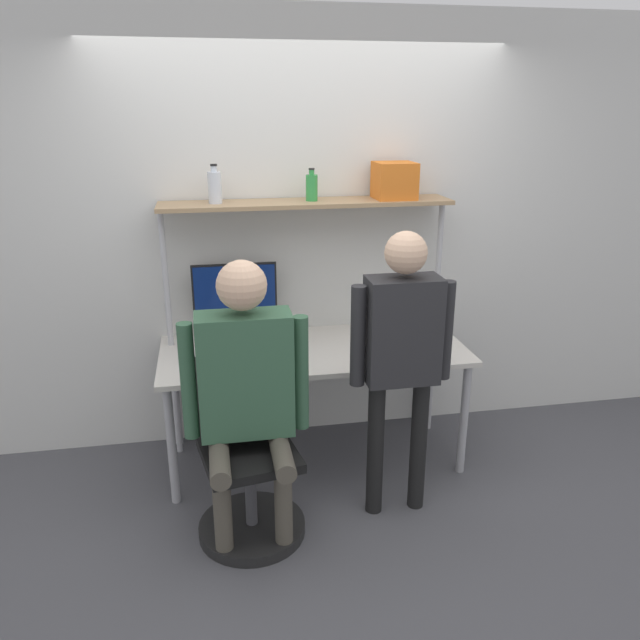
# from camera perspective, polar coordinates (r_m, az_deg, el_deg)

# --- Properties ---
(ground_plane) EXTENTS (12.00, 12.00, 0.00)m
(ground_plane) POSITION_cam_1_polar(r_m,az_deg,el_deg) (3.78, 0.57, -15.55)
(ground_plane) COLOR #4C4C51
(wall_back) EXTENTS (8.00, 0.06, 2.70)m
(wall_back) POSITION_cam_1_polar(r_m,az_deg,el_deg) (4.00, -1.66, 7.61)
(wall_back) COLOR silver
(wall_back) RESTS_ON ground_plane
(desk) EXTENTS (1.84, 0.78, 0.75)m
(desk) POSITION_cam_1_polar(r_m,az_deg,el_deg) (3.80, -0.58, -3.58)
(desk) COLOR beige
(desk) RESTS_ON ground_plane
(shelf_unit) EXTENTS (1.74, 0.31, 1.61)m
(shelf_unit) POSITION_cam_1_polar(r_m,az_deg,el_deg) (3.80, -1.21, 7.89)
(shelf_unit) COLOR #997A56
(shelf_unit) RESTS_ON ground_plane
(monitor) EXTENTS (0.52, 0.16, 0.49)m
(monitor) POSITION_cam_1_polar(r_m,az_deg,el_deg) (3.88, -7.77, 2.02)
(monitor) COLOR black
(monitor) RESTS_ON desk
(laptop) EXTENTS (0.31, 0.25, 0.25)m
(laptop) POSITION_cam_1_polar(r_m,az_deg,el_deg) (3.57, -7.17, -2.92)
(laptop) COLOR silver
(laptop) RESTS_ON desk
(cell_phone) EXTENTS (0.07, 0.15, 0.01)m
(cell_phone) POSITION_cam_1_polar(r_m,az_deg,el_deg) (3.58, -3.39, -3.83)
(cell_phone) COLOR silver
(cell_phone) RESTS_ON desk
(office_chair) EXTENTS (0.56, 0.56, 0.95)m
(office_chair) POSITION_cam_1_polar(r_m,az_deg,el_deg) (3.38, -6.56, -14.33)
(office_chair) COLOR black
(office_chair) RESTS_ON ground_plane
(person_seated) EXTENTS (0.63, 0.48, 1.47)m
(person_seated) POSITION_cam_1_polar(r_m,az_deg,el_deg) (3.06, -6.78, -5.54)
(person_seated) COLOR #4C473D
(person_seated) RESTS_ON ground_plane
(person_standing) EXTENTS (0.54, 0.21, 1.57)m
(person_standing) POSITION_cam_1_polar(r_m,az_deg,el_deg) (3.22, 7.49, -2.08)
(person_standing) COLOR black
(person_standing) RESTS_ON ground_plane
(bottle_green) EXTENTS (0.07, 0.07, 0.19)m
(bottle_green) POSITION_cam_1_polar(r_m,az_deg,el_deg) (3.76, -0.77, 12.06)
(bottle_green) COLOR #2D8C3F
(bottle_green) RESTS_ON shelf_unit
(bottle_clear) EXTENTS (0.08, 0.08, 0.22)m
(bottle_clear) POSITION_cam_1_polar(r_m,az_deg,el_deg) (3.71, -9.60, 11.92)
(bottle_clear) COLOR silver
(bottle_clear) RESTS_ON shelf_unit
(storage_box) EXTENTS (0.24, 0.24, 0.22)m
(storage_box) POSITION_cam_1_polar(r_m,az_deg,el_deg) (3.88, 6.81, 12.55)
(storage_box) COLOR #D1661E
(storage_box) RESTS_ON shelf_unit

